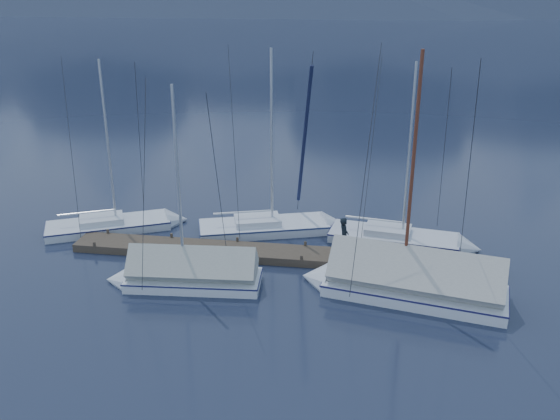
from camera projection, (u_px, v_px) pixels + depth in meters
The scene contains 9 objects.
ground at pixel (272, 280), 23.35m from camera, with size 1000.00×1000.00×0.00m, color black.
dock at pixel (280, 256), 25.15m from camera, with size 18.00×1.50×0.54m.
mooring_posts at pixel (268, 250), 25.14m from camera, with size 15.12×1.52×0.35m.
sailboat_open_left at pixel (127, 225), 28.24m from camera, with size 6.72×4.50×8.68m.
sailboat_open_mid at pixel (282, 227), 27.94m from camera, with size 7.24×3.99×9.23m.
sailboat_open_right at pixel (413, 241), 26.47m from camera, with size 6.87×3.06×8.81m.
sailboat_covered_near at pixel (399, 282), 22.12m from camera, with size 7.98×3.84×9.97m.
sailboat_covered_far at pixel (181, 275), 22.84m from camera, with size 6.18×2.58×8.50m.
person at pixel (344, 236), 24.49m from camera, with size 0.59×0.39×1.62m, color black.
Camera 1 is at (3.39, -20.49, 11.01)m, focal length 38.00 mm.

